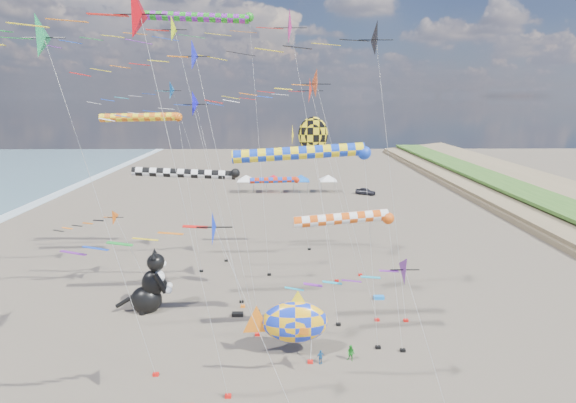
% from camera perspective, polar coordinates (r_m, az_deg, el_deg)
% --- Properties ---
extents(delta_kite_0, '(14.26, 2.66, 22.41)m').
position_cam_1_polar(delta_kite_0, '(32.70, 9.87, 19.27)').
color(delta_kite_0, black).
rests_on(delta_kite_0, ground).
extents(delta_kite_1, '(8.21, 1.74, 9.18)m').
position_cam_1_polar(delta_kite_1, '(23.91, 13.89, -10.10)').
color(delta_kite_1, '#621C86').
rests_on(delta_kite_1, ground).
extents(delta_kite_2, '(10.59, 1.78, 12.54)m').
position_cam_1_polar(delta_kite_2, '(20.47, -11.99, -4.08)').
color(delta_kite_2, '#0828DA').
rests_on(delta_kite_2, ground).
extents(delta_kite_3, '(14.57, 2.15, 23.32)m').
position_cam_1_polar(delta_kite_3, '(37.10, -17.16, 19.82)').
color(delta_kite_3, '#C3E212').
rests_on(delta_kite_3, ground).
extents(delta_kite_4, '(16.68, 3.14, 24.60)m').
position_cam_1_polar(delta_kite_4, '(40.23, 0.49, 21.15)').
color(delta_kite_4, '#CB1F75').
rests_on(delta_kite_4, ground).
extents(delta_kite_5, '(8.36, 1.53, 7.79)m').
position_cam_1_polar(delta_kite_5, '(41.86, -23.06, -2.58)').
color(delta_kite_5, orange).
rests_on(delta_kite_5, ground).
extents(delta_kite_6, '(11.37, 1.93, 18.82)m').
position_cam_1_polar(delta_kite_6, '(46.70, -14.80, 13.07)').
color(delta_kite_6, '#207FD1').
rests_on(delta_kite_6, ground).
extents(delta_kite_7, '(13.99, 2.70, 22.37)m').
position_cam_1_polar(delta_kite_7, '(24.47, -19.78, 20.72)').
color(delta_kite_7, red).
rests_on(delta_kite_7, ground).
extents(delta_kite_8, '(12.11, 2.45, 21.48)m').
position_cam_1_polar(delta_kite_8, '(28.10, -27.64, 17.34)').
color(delta_kite_8, '#1F9B54').
rests_on(delta_kite_8, ground).
extents(delta_kite_9, '(11.29, 2.21, 19.24)m').
position_cam_1_polar(delta_kite_9, '(32.24, 3.85, 14.24)').
color(delta_kite_9, '#E04A18').
rests_on(delta_kite_9, ground).
extents(delta_kite_10, '(12.96, 2.51, 19.06)m').
position_cam_1_polar(delta_kite_10, '(41.36, 2.94, 13.61)').
color(delta_kite_10, red).
rests_on(delta_kite_10, ground).
extents(delta_kite_11, '(10.69, 2.09, 17.78)m').
position_cam_1_polar(delta_kite_11, '(35.51, -13.79, 11.50)').
color(delta_kite_11, '#1410E4').
rests_on(delta_kite_11, ground).
extents(delta_kite_12, '(11.66, 2.19, 21.03)m').
position_cam_1_polar(delta_kite_12, '(30.82, -13.67, 17.26)').
color(delta_kite_12, '#191FCA').
rests_on(delta_kite_12, ground).
extents(windsock_0, '(6.88, 0.68, 8.53)m').
position_cam_1_polar(windsock_0, '(49.82, -1.49, 2.67)').
color(windsock_0, red).
rests_on(windsock_0, ground).
extents(windsock_1, '(8.86, 0.81, 15.76)m').
position_cam_1_polar(windsock_1, '(44.42, -17.84, 10.06)').
color(windsock_1, orange).
rests_on(windsock_1, ground).
extents(windsock_2, '(9.99, 0.87, 14.21)m').
position_cam_1_polar(windsock_2, '(28.42, 2.24, 6.09)').
color(windsock_2, '#133AC1').
rests_on(windsock_2, ground).
extents(windsock_3, '(7.78, 0.78, 9.98)m').
position_cam_1_polar(windsock_3, '(29.11, 7.51, -2.24)').
color(windsock_3, '#D94F0F').
rests_on(windsock_3, ground).
extents(windsock_4, '(11.52, 0.81, 24.32)m').
position_cam_1_polar(windsock_4, '(42.61, -11.44, 21.86)').
color(windsock_4, '#1A8F1A').
rests_on(windsock_4, ground).
extents(windsock_5, '(9.37, 0.72, 11.92)m').
position_cam_1_polar(windsock_5, '(34.84, -12.38, 3.42)').
color(windsock_5, black).
rests_on(windsock_5, ground).
extents(angelfish_kite, '(3.74, 3.02, 15.79)m').
position_cam_1_polar(angelfish_kite, '(33.62, 2.86, 8.27)').
color(angelfish_kite, yellow).
rests_on(angelfish_kite, ground).
extents(cat_inflatable, '(4.14, 2.57, 5.22)m').
position_cam_1_polar(cat_inflatable, '(38.73, -17.30, -9.61)').
color(cat_inflatable, black).
rests_on(cat_inflatable, ground).
extents(fish_inflatable, '(5.91, 2.14, 4.74)m').
position_cam_1_polar(fish_inflatable, '(31.20, 0.77, -15.03)').
color(fish_inflatable, '#1532CF').
rests_on(fish_inflatable, ground).
extents(person_adult, '(0.72, 0.61, 1.66)m').
position_cam_1_polar(person_adult, '(33.98, 1.09, -15.66)').
color(person_adult, gray).
rests_on(person_adult, ground).
extents(child_green, '(0.68, 0.65, 1.12)m').
position_cam_1_polar(child_green, '(31.83, 7.99, -18.54)').
color(child_green, '#198621').
rests_on(child_green, ground).
extents(child_blue, '(0.62, 0.46, 0.97)m').
position_cam_1_polar(child_blue, '(31.40, 4.14, -19.07)').
color(child_blue, '#1D5D9D').
rests_on(child_blue, ground).
extents(kite_bag_1, '(0.90, 0.44, 0.30)m').
position_cam_1_polar(kite_bag_1, '(37.42, -6.43, -14.05)').
color(kite_bag_1, black).
rests_on(kite_bag_1, ground).
extents(kite_bag_2, '(0.90, 0.44, 0.30)m').
position_cam_1_polar(kite_bag_2, '(40.77, 11.46, -11.85)').
color(kite_bag_2, blue).
rests_on(kite_bag_2, ground).
extents(tent_row, '(19.20, 4.20, 3.80)m').
position_cam_1_polar(tent_row, '(81.84, -0.11, 3.30)').
color(tent_row, white).
rests_on(tent_row, ground).
extents(parked_car, '(3.85, 3.02, 1.23)m').
position_cam_1_polar(parked_car, '(81.77, 9.81, 1.29)').
color(parked_car, '#26262D').
rests_on(parked_car, ground).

